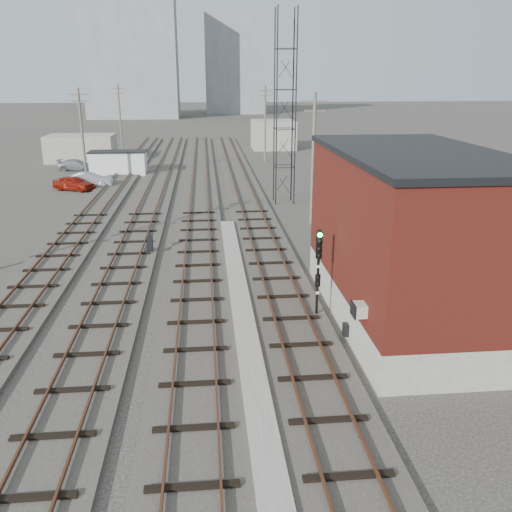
{
  "coord_description": "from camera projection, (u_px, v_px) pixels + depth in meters",
  "views": [
    {
      "loc": [
        -0.95,
        -8.93,
        10.0
      ],
      "look_at": [
        1.26,
        14.42,
        2.2
      ],
      "focal_mm": 38.0,
      "sensor_mm": 36.0,
      "label": 1
    }
  ],
  "objects": [
    {
      "name": "lattice_tower",
      "position": [
        285.0,
        109.0,
        42.87
      ],
      "size": [
        1.6,
        1.6,
        15.0
      ],
      "color": "black",
      "rests_on": "ground"
    },
    {
      "name": "utility_pole_left_c",
      "position": [
        120.0,
        116.0,
        75.18
      ],
      "size": [
        1.8,
        0.24,
        9.0
      ],
      "color": "#595147",
      "rests_on": "ground"
    },
    {
      "name": "car_red",
      "position": [
        73.0,
        183.0,
        49.73
      ],
      "size": [
        4.19,
        3.09,
        1.33
      ],
      "primitive_type": "imported",
      "rotation": [
        0.0,
        0.0,
        1.13
      ],
      "color": "maroon",
      "rests_on": "ground"
    },
    {
      "name": "car_silver",
      "position": [
        89.0,
        180.0,
        51.13
      ],
      "size": [
        4.28,
        1.69,
        1.39
      ],
      "primitive_type": "imported",
      "rotation": [
        0.0,
        0.0,
        1.62
      ],
      "color": "#A1A2A9",
      "rests_on": "ground"
    },
    {
      "name": "track_mid_left",
      "position": [
        154.0,
        194.0,
        48.0
      ],
      "size": [
        3.2,
        90.0,
        0.39
      ],
      "color": "#332D28",
      "rests_on": "ground"
    },
    {
      "name": "utility_pole_left_b",
      "position": [
        82.0,
        134.0,
        51.56
      ],
      "size": [
        1.8,
        0.24,
        9.0
      ],
      "color": "#595147",
      "rests_on": "ground"
    },
    {
      "name": "switch_stand",
      "position": [
        150.0,
        244.0,
        31.79
      ],
      "size": [
        0.34,
        0.34,
        1.39
      ],
      "rotation": [
        0.0,
        0.0,
        -0.05
      ],
      "color": "black",
      "rests_on": "ground"
    },
    {
      "name": "site_trailer",
      "position": [
        118.0,
        163.0,
        57.51
      ],
      "size": [
        5.99,
        2.65,
        2.51
      ],
      "rotation": [
        0.0,
        0.0,
        -0.01
      ],
      "color": "white",
      "rests_on": "ground"
    },
    {
      "name": "utility_pole_right_b",
      "position": [
        265.0,
        121.0,
        65.54
      ],
      "size": [
        1.8,
        0.24,
        9.0
      ],
      "color": "#595147",
      "rests_on": "ground"
    },
    {
      "name": "shed_left",
      "position": [
        81.0,
        148.0,
        66.43
      ],
      "size": [
        8.0,
        5.0,
        3.2
      ],
      "primitive_type": "cube",
      "color": "gray",
      "rests_on": "ground"
    },
    {
      "name": "platform_curb",
      "position": [
        240.0,
        302.0,
        24.91
      ],
      "size": [
        0.9,
        28.0,
        0.26
      ],
      "primitive_type": "cube",
      "color": "gray",
      "rests_on": "ground"
    },
    {
      "name": "signal_mast",
      "position": [
        318.0,
        267.0,
        22.85
      ],
      "size": [
        0.4,
        0.41,
        3.98
      ],
      "color": "gray",
      "rests_on": "ground"
    },
    {
      "name": "apartment_left",
      "position": [
        132.0,
        55.0,
        132.87
      ],
      "size": [
        22.0,
        14.0,
        30.0
      ],
      "primitive_type": "cube",
      "color": "gray",
      "rests_on": "ground"
    },
    {
      "name": "utility_pole_right_a",
      "position": [
        313.0,
        156.0,
        37.2
      ],
      "size": [
        1.8,
        0.24,
        9.0
      ],
      "color": "#595147",
      "rests_on": "ground"
    },
    {
      "name": "shed_right",
      "position": [
        273.0,
        135.0,
        77.98
      ],
      "size": [
        6.0,
        6.0,
        4.0
      ],
      "primitive_type": "cube",
      "color": "gray",
      "rests_on": "ground"
    },
    {
      "name": "ground",
      "position": [
        212.0,
        160.0,
        68.36
      ],
      "size": [
        320.0,
        320.0,
        0.0
      ],
      "primitive_type": "plane",
      "color": "#282621",
      "rests_on": "ground"
    },
    {
      "name": "track_right",
      "position": [
        244.0,
        192.0,
        48.71
      ],
      "size": [
        3.2,
        90.0,
        0.39
      ],
      "color": "#332D28",
      "rests_on": "ground"
    },
    {
      "name": "track_mid_right",
      "position": [
        199.0,
        193.0,
        48.35
      ],
      "size": [
        3.2,
        90.0,
        0.39
      ],
      "color": "#332D28",
      "rests_on": "ground"
    },
    {
      "name": "car_grey",
      "position": [
        77.0,
        165.0,
        60.25
      ],
      "size": [
        4.38,
        2.29,
        1.21
      ],
      "primitive_type": "imported",
      "rotation": [
        0.0,
        0.0,
        1.42
      ],
      "color": "gray",
      "rests_on": "ground"
    },
    {
      "name": "brick_building",
      "position": [
        410.0,
        237.0,
        22.54
      ],
      "size": [
        6.54,
        12.2,
        7.22
      ],
      "color": "gray",
      "rests_on": "ground"
    },
    {
      "name": "track_left",
      "position": [
        108.0,
        195.0,
        47.64
      ],
      "size": [
        3.2,
        90.0,
        0.39
      ],
      "color": "#332D28",
      "rests_on": "ground"
    },
    {
      "name": "apartment_right",
      "position": [
        234.0,
        65.0,
        149.99
      ],
      "size": [
        16.0,
        12.0,
        26.0
      ],
      "primitive_type": "cube",
      "color": "gray",
      "rests_on": "ground"
    }
  ]
}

